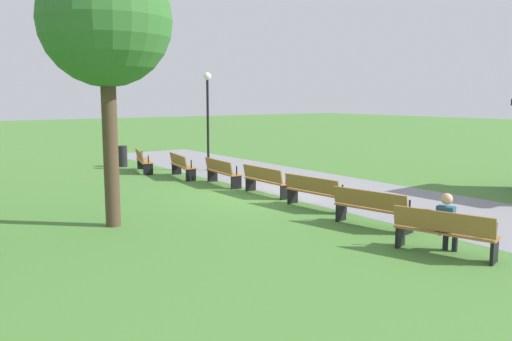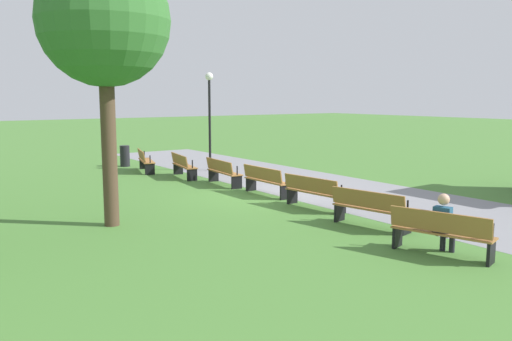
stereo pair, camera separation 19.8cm
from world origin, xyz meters
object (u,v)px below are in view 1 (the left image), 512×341
bench_6 (444,231)px  lamp_post (208,103)px  bench_2 (222,171)px  bench_5 (372,207)px  bench_0 (143,160)px  trash_bin (122,156)px  bench_1 (182,165)px  person_seated (447,222)px  tree_0 (106,22)px  bench_4 (314,191)px  bench_3 (266,180)px

bench_6 → lamp_post: size_ratio=0.49×
bench_2 → lamp_post: 4.40m
bench_5 → bench_6: (2.28, -0.54, 0.00)m
bench_0 → trash_bin: (-2.06, -0.04, -0.02)m
bench_1 → person_seated: 11.55m
tree_0 → trash_bin: size_ratio=6.80×
bench_5 → lamp_post: lamp_post is taller
bench_0 → bench_4: size_ratio=1.01×
bench_6 → lamp_post: (-12.70, 2.37, 2.30)m
bench_0 → bench_2: size_ratio=1.01×
lamp_post → bench_1: bearing=-58.5°
person_seated → bench_4: bearing=154.9°
person_seated → trash_bin: bearing=164.6°
bench_3 → bench_6: same height
bench_0 → bench_6: bearing=16.1°
bench_1 → lamp_post: bearing=132.2°
person_seated → bench_5: bearing=153.8°
bench_5 → bench_6: size_ratio=1.00×
bench_3 → bench_2: bearing=-177.3°
bench_0 → lamp_post: size_ratio=0.49×
trash_bin → bench_6: bearing=0.2°
bench_0 → bench_5: same height
bench_0 → bench_3: 7.00m
bench_4 → bench_5: same height
trash_bin → bench_4: bearing=4.6°
bench_0 → trash_bin: trash_bin is taller
bench_2 → bench_0: bearing=-164.0°
person_seated → bench_1: bearing=162.0°
person_seated → tree_0: bearing=-159.5°
bench_3 → tree_0: (0.97, -5.21, 4.18)m
bench_2 → trash_bin: bearing=-166.9°
bench_2 → bench_5: bearing=2.7°
bench_1 → tree_0: 8.48m
bench_6 → bench_4: bearing=153.3°
bench_1 → bench_5: 9.31m
bench_1 → bench_6: bearing=8.0°
bench_2 → tree_0: (3.31, -5.11, 4.18)m
trash_bin → person_seated: bearing=0.7°
bench_2 → bench_5: 7.00m
bench_2 → tree_0: tree_0 is taller
bench_6 → person_seated: 0.21m
bench_2 → trash_bin: size_ratio=2.13×
bench_2 → bench_4: size_ratio=1.00×
bench_1 → person_seated: bearing=8.7°
bench_0 → bench_3: size_ratio=1.03×
bench_5 → lamp_post: (-10.43, 1.83, 2.30)m
bench_2 → bench_3: same height
tree_0 → bench_2: bearing=123.0°
bench_1 → bench_5: size_ratio=1.00×
bench_0 → trash_bin: bearing=-162.7°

